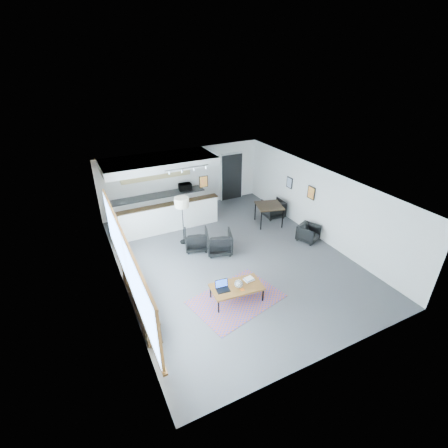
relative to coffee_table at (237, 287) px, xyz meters
name	(u,v)px	position (x,y,z in m)	size (l,w,h in m)	color
room	(232,223)	(0.84, 1.89, 0.88)	(7.02, 9.02, 2.62)	#4B4B4E
window	(126,262)	(-2.62, 0.99, 1.03)	(0.10, 5.95, 1.66)	#8CBFFF
console	(140,298)	(-2.46, 0.85, -0.10)	(0.35, 3.00, 0.80)	black
kitchenette	(161,188)	(-0.36, 5.60, 0.95)	(4.20, 1.96, 2.60)	white
doorway	(232,176)	(3.14, 6.32, 0.65)	(1.10, 0.12, 2.15)	black
track_light	(188,169)	(0.25, 4.09, 2.10)	(1.60, 0.07, 0.15)	silver
wall_art_lower	(311,193)	(4.31, 2.29, 1.13)	(0.03, 0.38, 0.48)	black
wall_art_upper	(289,183)	(4.31, 3.59, 1.08)	(0.03, 0.34, 0.44)	black
kilim_rug	(236,299)	(0.00, 0.00, -0.42)	(2.72, 2.15, 0.01)	#683C51
coffee_table	(237,287)	(0.00, 0.00, 0.00)	(1.47, 0.89, 0.46)	brown
laptop	(222,287)	(-0.40, 0.08, 0.11)	(0.38, 0.33, 0.25)	black
ceramic_pot	(239,284)	(0.03, -0.05, 0.15)	(0.23, 0.23, 0.23)	gray
book_stack	(249,279)	(0.43, 0.08, 0.07)	(0.29, 0.24, 0.08)	silver
coaster	(242,290)	(0.06, -0.20, 0.04)	(0.10, 0.10, 0.01)	#E5590C
armchair_left	(196,239)	(0.01, 2.93, -0.03)	(0.77, 0.72, 0.79)	black
armchair_right	(219,241)	(0.62, 2.40, 0.00)	(0.83, 0.78, 0.85)	black
floor_lamp	(182,204)	(-0.23, 3.55, 1.09)	(0.62, 0.62, 1.74)	black
dining_table	(269,207)	(3.28, 3.40, 0.32)	(1.19, 1.19, 0.81)	black
dining_chair_near	(308,234)	(3.84, 1.65, -0.13)	(0.57, 0.53, 0.58)	black
dining_chair_far	(273,209)	(3.80, 3.83, -0.08)	(0.66, 0.62, 0.68)	black
microwave	(185,186)	(0.79, 6.04, 0.68)	(0.52, 0.29, 0.35)	black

